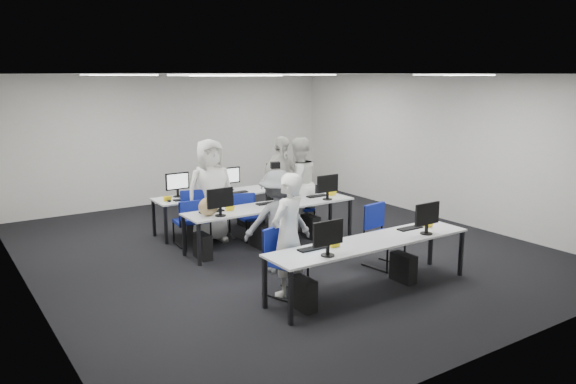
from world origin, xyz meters
TOP-DOWN VIEW (x-y plane):
  - room at (0.00, 0.00)m, footprint 9.00×9.02m
  - ceiling_panels at (0.00, 0.00)m, footprint 5.20×4.60m
  - desk_front at (0.00, -2.40)m, footprint 3.20×0.70m
  - desk_mid at (0.00, 0.20)m, footprint 3.20×0.70m
  - desk_back at (0.00, 1.60)m, footprint 3.20×0.70m
  - equipment_front at (-0.19, -2.42)m, footprint 2.51×0.41m
  - equipment_mid at (-0.19, 0.18)m, footprint 2.91×0.41m
  - equipment_back at (0.19, 1.62)m, footprint 2.91×0.41m
  - chair_0 at (-1.07, -1.85)m, footprint 0.59×0.62m
  - chair_1 at (0.87, -1.73)m, footprint 0.55×0.59m
  - chair_2 at (-1.16, 0.88)m, footprint 0.60×0.63m
  - chair_3 at (-0.13, 0.74)m, footprint 0.43×0.46m
  - chair_4 at (1.06, 0.76)m, footprint 0.52×0.54m
  - chair_5 at (-1.24, 1.06)m, footprint 0.44×0.48m
  - chair_6 at (-0.18, 0.97)m, footprint 0.54×0.57m
  - chair_7 at (0.92, 0.94)m, footprint 0.47×0.50m
  - handbag at (-1.24, 0.15)m, footprint 0.43×0.33m
  - student_0 at (-1.03, -1.86)m, footprint 0.73×0.60m
  - student_1 at (0.98, 0.80)m, footprint 0.89×0.70m
  - student_2 at (-0.77, 1.05)m, footprint 0.95×0.66m
  - student_3 at (0.78, 1.10)m, footprint 1.14×0.67m
  - photographer at (-0.64, -1.00)m, footprint 1.17×0.92m
  - dslr_camera at (-0.58, -0.83)m, footprint 0.20×0.22m

SIDE VIEW (x-z plane):
  - chair_3 at x=-0.13m, z-range -0.15..0.67m
  - chair_4 at x=1.06m, z-range -0.15..0.67m
  - chair_5 at x=-1.24m, z-range -0.15..0.68m
  - chair_7 at x=0.92m, z-range -0.16..0.70m
  - chair_6 at x=-0.18m, z-range -0.16..0.71m
  - chair_0 at x=-1.07m, z-range -0.17..0.76m
  - chair_2 at x=-1.16m, z-range -0.18..0.80m
  - chair_1 at x=0.87m, z-range -0.18..0.80m
  - equipment_mid at x=-0.19m, z-range -0.24..0.95m
  - equipment_back at x=0.19m, z-range -0.24..0.95m
  - equipment_front at x=-0.19m, z-range -0.24..0.95m
  - desk_front at x=0.00m, z-range 0.32..1.05m
  - desk_mid at x=0.00m, z-range 0.32..1.05m
  - desk_back at x=0.00m, z-range 0.32..1.05m
  - photographer at x=-0.64m, z-range 0.00..1.58m
  - student_0 at x=-1.03m, z-range 0.00..1.71m
  - handbag at x=-1.24m, z-range 0.73..1.04m
  - student_1 at x=0.98m, z-range 0.00..1.81m
  - student_3 at x=0.78m, z-range 0.00..1.82m
  - student_2 at x=-0.77m, z-range 0.00..1.87m
  - room at x=0.00m, z-range 0.00..3.00m
  - dslr_camera at x=-0.58m, z-range 1.59..1.69m
  - ceiling_panels at x=0.00m, z-range 2.98..2.99m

